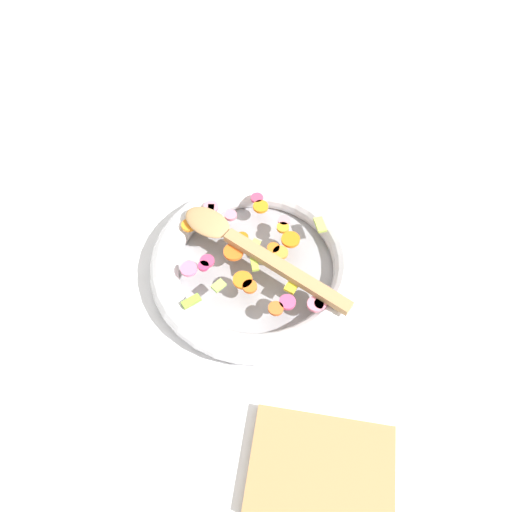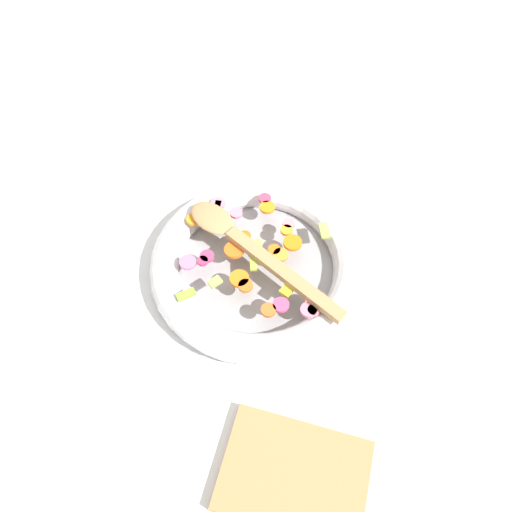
{
  "view_description": "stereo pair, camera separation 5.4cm",
  "coord_description": "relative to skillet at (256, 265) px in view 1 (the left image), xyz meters",
  "views": [
    {
      "loc": [
        -0.08,
        0.47,
        0.76
      ],
      "look_at": [
        0.0,
        0.0,
        0.05
      ],
      "focal_mm": 35.0,
      "sensor_mm": 36.0,
      "label": 1
    },
    {
      "loc": [
        -0.13,
        0.46,
        0.76
      ],
      "look_at": [
        0.0,
        0.0,
        0.05
      ],
      "focal_mm": 35.0,
      "sensor_mm": 36.0,
      "label": 2
    }
  ],
  "objects": [
    {
      "name": "ground_plane",
      "position": [
        0.0,
        0.0,
        -0.02
      ],
      "size": [
        4.0,
        4.0,
        0.0
      ],
      "primitive_type": "plane",
      "color": "silver"
    },
    {
      "name": "skillet",
      "position": [
        0.0,
        0.0,
        0.0
      ],
      "size": [
        0.37,
        0.37,
        0.05
      ],
      "color": "gray",
      "rests_on": "ground_plane"
    },
    {
      "name": "chopped_vegetables",
      "position": [
        0.0,
        -0.0,
        0.03
      ],
      "size": [
        0.28,
        0.26,
        0.01
      ],
      "color": "orange",
      "rests_on": "skillet"
    },
    {
      "name": "wooden_spoon",
      "position": [
        0.02,
        -0.01,
        0.04
      ],
      "size": [
        0.32,
        0.19,
        0.01
      ],
      "color": "#A87F51",
      "rests_on": "chopped_vegetables"
    },
    {
      "name": "cutting_board",
      "position": [
        -0.14,
        0.31,
        -0.01
      ],
      "size": [
        0.2,
        0.15,
        0.02
      ],
      "color": "#9E7547",
      "rests_on": "ground_plane"
    }
  ]
}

